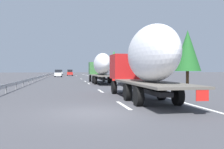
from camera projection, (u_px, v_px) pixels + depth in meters
ground_plane at (73, 79)px, 50.56m from camera, size 260.00×260.00×0.00m
lane_stripe_0 at (123, 105)px, 13.49m from camera, size 3.20×0.20×0.01m
lane_stripe_1 at (101, 91)px, 22.54m from camera, size 3.20×0.20×0.01m
lane_stripe_2 at (89, 84)px, 34.64m from camera, size 3.20×0.20×0.01m
lane_stripe_3 at (85, 81)px, 40.79m from camera, size 3.20×0.20×0.01m
lane_stripe_4 at (82, 79)px, 51.21m from camera, size 3.20×0.20×0.01m
lane_stripe_5 at (81, 79)px, 53.19m from camera, size 3.20×0.20×0.01m
lane_stripe_6 at (77, 76)px, 76.36m from camera, size 3.20×0.20×0.01m
lane_stripe_7 at (75, 75)px, 85.78m from camera, size 3.20×0.20×0.01m
lane_stripe_8 at (76, 76)px, 77.51m from camera, size 3.20×0.20×0.01m
lane_stripe_9 at (74, 74)px, 102.73m from camera, size 3.20×0.20×0.01m
edge_line_right at (97, 78)px, 56.45m from camera, size 110.00×0.20×0.01m
truck_lead at (101, 66)px, 35.48m from camera, size 14.04×2.55×4.16m
truck_trailing at (145, 60)px, 15.63m from camera, size 12.45×2.55×4.46m
car_yellow_coupe at (70, 72)px, 102.15m from camera, size 4.10×1.91×1.94m
car_silver_hatch at (60, 72)px, 90.80m from camera, size 4.77×1.82×1.88m
car_white_van at (58, 73)px, 66.12m from camera, size 4.38×1.79×1.92m
car_red_compact at (70, 73)px, 79.80m from camera, size 4.46×1.78×1.94m
road_sign at (101, 68)px, 58.12m from camera, size 0.10×0.90×3.36m
tree_0 at (188, 51)px, 29.82m from camera, size 3.12×3.12×6.59m
tree_1 at (114, 60)px, 61.90m from camera, size 3.67×3.67×6.53m
tree_2 at (98, 65)px, 95.94m from camera, size 3.80×3.80×5.69m
guardrail_median at (43, 76)px, 52.43m from camera, size 94.00×0.10×0.76m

